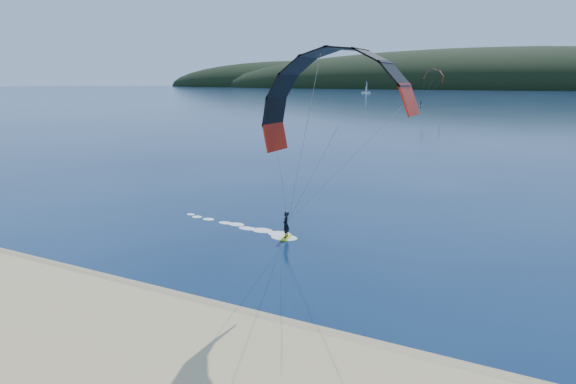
{
  "coord_description": "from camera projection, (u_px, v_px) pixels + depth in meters",
  "views": [
    {
      "loc": [
        13.47,
        -12.41,
        10.85
      ],
      "look_at": [
        2.13,
        10.0,
        5.0
      ],
      "focal_mm": 29.91,
      "sensor_mm": 36.0,
      "label": 1
    }
  ],
  "objects": [
    {
      "name": "kitesurfer_far",
      "position": [
        433.0,
        79.0,
        203.23
      ],
      "size": [
        10.97,
        8.79,
        14.52
      ],
      "color": "#B7D519",
      "rests_on": "ground"
    },
    {
      "name": "wet_sand",
      "position": [
        197.0,
        311.0,
        23.06
      ],
      "size": [
        220.0,
        2.5,
        0.1
      ],
      "color": "#8B7651",
      "rests_on": "ground"
    },
    {
      "name": "ground",
      "position": [
        128.0,
        359.0,
        19.17
      ],
      "size": [
        1800.0,
        1800.0,
        0.0
      ],
      "primitive_type": "plane",
      "color": "#081B3B",
      "rests_on": "ground"
    },
    {
      "name": "sailboat",
      "position": [
        366.0,
        92.0,
        419.97
      ],
      "size": [
        7.72,
        4.95,
        10.95
      ],
      "color": "white",
      "rests_on": "ground"
    },
    {
      "name": "kitesurfer_near",
      "position": [
        334.0,
        131.0,
        23.87
      ],
      "size": [
        21.03,
        9.58,
        12.28
      ],
      "color": "#B7D519",
      "rests_on": "ground"
    },
    {
      "name": "headland",
      "position": [
        525.0,
        89.0,
        666.54
      ],
      "size": [
        1200.0,
        310.0,
        140.0
      ],
      "color": "black",
      "rests_on": "ground"
    }
  ]
}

